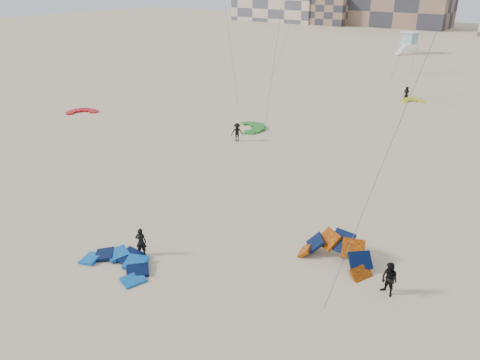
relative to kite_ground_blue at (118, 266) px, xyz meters
The scene contains 12 objects.
ground 1.08m from the kite_ground_blue, 86.81° to the left, with size 320.00×320.00×0.00m, color #CDAF89.
kite_ground_blue is the anchor object (origin of this frame).
kite_ground_orange 11.83m from the kite_ground_blue, 38.01° to the left, with size 4.10×3.49×2.32m, color #DE5B04, non-canonical shape.
kite_ground_red 32.92m from the kite_ground_blue, 146.29° to the left, with size 3.13×3.31×0.42m, color #E90010, non-canonical shape.
kite_ground_green 26.01m from the kite_ground_blue, 108.32° to the left, with size 3.65×3.86×0.47m, color #258D1F, non-canonical shape.
kite_ground_yellow 45.47m from the kite_ground_blue, 87.78° to the left, with size 2.68×2.78×0.67m, color #D5E211, non-canonical shape.
kitesurfer_main 1.81m from the kite_ground_blue, 82.66° to the left, with size 0.61×0.40×1.68m, color black.
kitesurfer_b 14.11m from the kite_ground_blue, 26.03° to the left, with size 0.87×0.68×1.78m, color black.
kitesurfer_c 21.76m from the kite_ground_blue, 108.92° to the left, with size 1.13×0.65×1.76m, color black.
kitesurfer_e 46.28m from the kite_ground_blue, 89.20° to the left, with size 0.78×0.50×1.59m, color black.
lifeguard_tower_far 84.78m from the kite_ground_blue, 97.58° to the left, with size 3.54×6.02×4.15m.
condo_fill_left 138.46m from the kite_ground_blue, 111.15° to the left, with size 12.00×10.00×8.00m, color #896652.
Camera 1 is at (17.75, -14.41, 14.47)m, focal length 35.00 mm.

